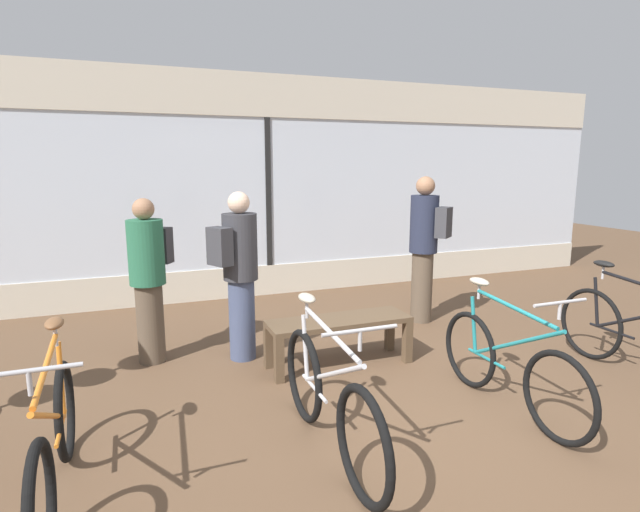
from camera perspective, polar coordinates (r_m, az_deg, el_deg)
The scene contains 10 objects.
ground_plane at distance 4.09m, azimuth 10.41°, elevation -18.02°, with size 24.00×24.00×0.00m, color brown.
shop_back_wall at distance 7.40m, azimuth -5.98°, elevation 8.05°, with size 12.00×0.08×3.20m.
bicycle_far_left at distance 3.39m, azimuth -28.06°, elevation -18.41°, with size 0.46×1.68×1.01m.
bicycle_left at distance 3.47m, azimuth 0.96°, elevation -16.10°, with size 0.46×1.74×1.03m.
bicycle_right at distance 4.30m, azimuth 20.68°, elevation -11.55°, with size 0.46×1.66×1.02m.
bicycle_far_right at distance 5.45m, azimuth 32.59°, elevation -7.68°, with size 0.46×1.76×1.04m.
display_bench at distance 4.88m, azimuth 2.19°, elevation -8.13°, with size 1.40×0.44×0.47m.
customer_near_rack at distance 6.22m, azimuth 11.88°, elevation 1.30°, with size 0.52×0.56×1.80m.
customer_by_window at distance 4.96m, azimuth -9.23°, elevation -1.69°, with size 0.56×0.47×1.68m.
customer_mid_floor at distance 5.13m, azimuth -18.99°, elevation -2.11°, with size 0.51×0.56×1.62m.
Camera 1 is at (-1.92, -3.05, 1.94)m, focal length 28.00 mm.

